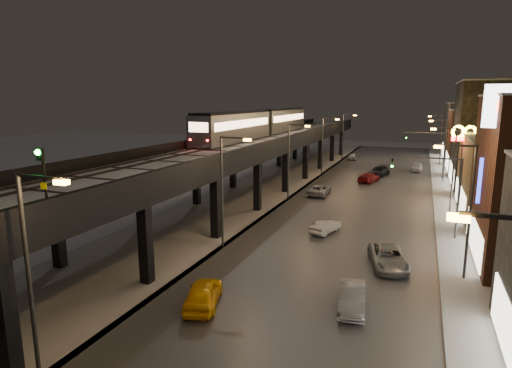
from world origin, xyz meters
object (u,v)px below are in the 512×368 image
(car_near_white, at_px, (325,227))
(car_onc_silver, at_px, (352,299))
(car_onc_dark, at_px, (388,258))
(car_mid_dark, at_px, (369,178))
(car_onc_red, at_px, (417,167))
(car_taxi, at_px, (203,294))
(car_far_white, at_px, (352,157))
(subway_train, at_px, (261,122))
(rail_signal, at_px, (42,168))
(car_mid_silver, at_px, (319,190))
(sign_citgo, at_px, (505,131))
(car_onc_white, at_px, (379,172))

(car_near_white, distance_m, car_onc_silver, 14.19)
(car_onc_dark, bearing_deg, car_mid_dark, 85.38)
(car_onc_dark, relative_size, car_onc_red, 1.22)
(car_taxi, bearing_deg, car_near_white, -119.74)
(car_mid_dark, relative_size, car_far_white, 1.23)
(car_onc_dark, bearing_deg, subway_train, 111.64)
(car_mid_dark, height_order, car_onc_red, car_onc_red)
(subway_train, relative_size, car_near_white, 10.25)
(rail_signal, bearing_deg, car_mid_silver, 83.21)
(car_onc_silver, relative_size, car_onc_dark, 0.82)
(sign_citgo, bearing_deg, subway_train, 132.88)
(car_taxi, bearing_deg, car_onc_red, -118.07)
(car_taxi, relative_size, car_mid_dark, 0.91)
(car_mid_silver, xyz_separation_m, car_far_white, (-1.12, 33.72, -0.01))
(car_taxi, height_order, car_near_white, car_taxi)
(rail_signal, distance_m, car_onc_dark, 22.81)
(subway_train, xyz_separation_m, car_onc_dark, (20.63, -29.12, -7.76))
(car_mid_silver, xyz_separation_m, sign_citgo, (16.20, -21.01, 9.21))
(subway_train, xyz_separation_m, car_onc_white, (16.37, 8.92, -7.73))
(car_onc_red, bearing_deg, car_onc_silver, -90.88)
(car_mid_silver, distance_m, car_mid_dark, 12.13)
(subway_train, bearing_deg, car_onc_red, 36.06)
(car_far_white, relative_size, car_onc_silver, 0.95)
(car_near_white, xyz_separation_m, sign_citgo, (12.24, -6.23, 9.28))
(car_taxi, relative_size, car_onc_silver, 1.06)
(rail_signal, distance_m, sign_citgo, 26.08)
(car_near_white, xyz_separation_m, car_far_white, (-5.08, 48.49, 0.06))
(car_mid_silver, relative_size, sign_citgo, 0.39)
(subway_train, xyz_separation_m, car_taxi, (11.15, -39.00, -7.71))
(rail_signal, bearing_deg, car_far_white, 87.34)
(car_mid_dark, height_order, car_onc_white, car_onc_white)
(subway_train, bearing_deg, car_near_white, -57.12)
(rail_signal, xyz_separation_m, car_taxi, (4.75, 6.02, -8.01))
(rail_signal, height_order, car_taxi, rail_signal)
(car_near_white, xyz_separation_m, car_mid_dark, (0.73, 25.96, 0.09))
(car_mid_dark, bearing_deg, car_far_white, -60.95)
(car_taxi, bearing_deg, car_onc_white, -113.34)
(car_far_white, distance_m, car_onc_red, 15.56)
(car_onc_red, relative_size, sign_citgo, 0.33)
(car_mid_silver, relative_size, car_far_white, 1.25)
(subway_train, bearing_deg, car_mid_silver, -36.76)
(car_mid_dark, relative_size, sign_citgo, 0.38)
(subway_train, height_order, car_onc_white, subway_train)
(subway_train, bearing_deg, car_taxi, -74.05)
(car_onc_dark, distance_m, car_onc_white, 38.28)
(car_near_white, distance_m, car_far_white, 48.76)
(car_onc_dark, xyz_separation_m, car_onc_white, (-4.26, 38.04, 0.02))
(car_near_white, height_order, car_onc_silver, car_onc_silver)
(subway_train, height_order, car_mid_dark, subway_train)
(sign_citgo, bearing_deg, car_onc_dark, -179.59)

